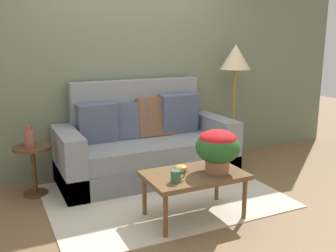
# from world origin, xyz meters

# --- Properties ---
(ground_plane) EXTENTS (14.00, 14.00, 0.00)m
(ground_plane) POSITION_xyz_m (0.00, 0.00, 0.00)
(ground_plane) COLOR brown
(wall_back) EXTENTS (6.40, 0.12, 2.75)m
(wall_back) POSITION_xyz_m (0.00, 1.22, 1.38)
(wall_back) COLOR slate
(wall_back) RESTS_ON ground
(area_rug) EXTENTS (2.29, 1.68, 0.01)m
(area_rug) POSITION_xyz_m (0.00, 0.14, 0.01)
(area_rug) COLOR beige
(area_rug) RESTS_ON ground
(couch) EXTENTS (2.01, 0.85, 1.11)m
(couch) POSITION_xyz_m (0.07, 0.77, 0.35)
(couch) COLOR slate
(couch) RESTS_ON ground
(coffee_table) EXTENTS (0.88, 0.55, 0.42)m
(coffee_table) POSITION_xyz_m (0.06, -0.40, 0.38)
(coffee_table) COLOR brown
(coffee_table) RESTS_ON ground
(side_table) EXTENTS (0.38, 0.38, 0.52)m
(side_table) POSITION_xyz_m (-1.18, 0.75, 0.36)
(side_table) COLOR #4C331E
(side_table) RESTS_ON ground
(floor_lamp) EXTENTS (0.39, 0.39, 1.51)m
(floor_lamp) POSITION_xyz_m (1.37, 0.89, 1.27)
(floor_lamp) COLOR olive
(floor_lamp) RESTS_ON ground
(potted_plant) EXTENTS (0.39, 0.39, 0.38)m
(potted_plant) POSITION_xyz_m (0.26, -0.46, 0.65)
(potted_plant) COLOR #A36B4C
(potted_plant) RESTS_ON coffee_table
(coffee_mug) EXTENTS (0.13, 0.09, 0.10)m
(coffee_mug) POSITION_xyz_m (-0.18, -0.52, 0.47)
(coffee_mug) COLOR #3D664C
(coffee_mug) RESTS_ON coffee_table
(snack_bowl) EXTENTS (0.12, 0.12, 0.06)m
(snack_bowl) POSITION_xyz_m (-0.03, -0.32, 0.46)
(snack_bowl) COLOR gold
(snack_bowl) RESTS_ON coffee_table
(table_vase) EXTENTS (0.11, 0.11, 0.22)m
(table_vase) POSITION_xyz_m (-1.19, 0.75, 0.61)
(table_vase) COLOR #934C42
(table_vase) RESTS_ON side_table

